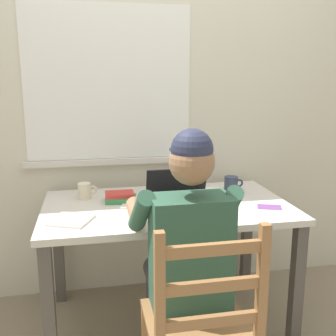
{
  "coord_description": "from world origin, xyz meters",
  "views": [
    {
      "loc": [
        -0.42,
        -2.14,
        1.43
      ],
      "look_at": [
        -0.0,
        -0.05,
        0.95
      ],
      "focal_mm": 43.25,
      "sensor_mm": 36.0,
      "label": 1
    }
  ],
  "objects_px": {
    "computer_mouse": "(225,213)",
    "book_stack_main": "(172,190)",
    "laptop": "(180,203)",
    "desk": "(167,219)",
    "wooden_chair": "(201,327)",
    "book_stack_side": "(121,197)",
    "coffee_mug_dark": "(231,184)",
    "landscape_photo_print": "(269,207)",
    "seated_person": "(185,247)",
    "coffee_mug_white": "(85,191)"
  },
  "relations": [
    {
      "from": "seated_person",
      "to": "wooden_chair",
      "type": "height_order",
      "value": "seated_person"
    },
    {
      "from": "computer_mouse",
      "to": "desk",
      "type": "bearing_deg",
      "value": 135.7
    },
    {
      "from": "wooden_chair",
      "to": "coffee_mug_white",
      "type": "bearing_deg",
      "value": 115.05
    },
    {
      "from": "coffee_mug_dark",
      "to": "book_stack_side",
      "type": "height_order",
      "value": "coffee_mug_dark"
    },
    {
      "from": "coffee_mug_dark",
      "to": "desk",
      "type": "bearing_deg",
      "value": -159.39
    },
    {
      "from": "desk",
      "to": "computer_mouse",
      "type": "distance_m",
      "value": 0.38
    },
    {
      "from": "desk",
      "to": "coffee_mug_dark",
      "type": "relative_size",
      "value": 11.26
    },
    {
      "from": "book_stack_main",
      "to": "seated_person",
      "type": "bearing_deg",
      "value": -96.62
    },
    {
      "from": "coffee_mug_white",
      "to": "landscape_photo_print",
      "type": "bearing_deg",
      "value": -19.87
    },
    {
      "from": "laptop",
      "to": "computer_mouse",
      "type": "relative_size",
      "value": 3.3
    },
    {
      "from": "wooden_chair",
      "to": "laptop",
      "type": "relative_size",
      "value": 2.81
    },
    {
      "from": "wooden_chair",
      "to": "seated_person",
      "type": "bearing_deg",
      "value": 90.0
    },
    {
      "from": "book_stack_side",
      "to": "desk",
      "type": "bearing_deg",
      "value": -20.63
    },
    {
      "from": "coffee_mug_dark",
      "to": "landscape_photo_print",
      "type": "bearing_deg",
      "value": -72.92
    },
    {
      "from": "coffee_mug_white",
      "to": "wooden_chair",
      "type": "bearing_deg",
      "value": -64.95
    },
    {
      "from": "wooden_chair",
      "to": "book_stack_main",
      "type": "xyz_separation_m",
      "value": [
        0.08,
        0.93,
        0.31
      ]
    },
    {
      "from": "seated_person",
      "to": "coffee_mug_white",
      "type": "relative_size",
      "value": 10.94
    },
    {
      "from": "computer_mouse",
      "to": "coffee_mug_dark",
      "type": "bearing_deg",
      "value": 66.43
    },
    {
      "from": "seated_person",
      "to": "laptop",
      "type": "height_order",
      "value": "seated_person"
    },
    {
      "from": "laptop",
      "to": "coffee_mug_dark",
      "type": "distance_m",
      "value": 0.52
    },
    {
      "from": "wooden_chair",
      "to": "book_stack_main",
      "type": "distance_m",
      "value": 0.98
    },
    {
      "from": "coffee_mug_dark",
      "to": "book_stack_main",
      "type": "distance_m",
      "value": 0.38
    },
    {
      "from": "seated_person",
      "to": "coffee_mug_dark",
      "type": "xyz_separation_m",
      "value": [
        0.45,
        0.64,
        0.1
      ]
    },
    {
      "from": "coffee_mug_white",
      "to": "coffee_mug_dark",
      "type": "bearing_deg",
      "value": -1.76
    },
    {
      "from": "book_stack_side",
      "to": "landscape_photo_print",
      "type": "distance_m",
      "value": 0.84
    },
    {
      "from": "book_stack_main",
      "to": "book_stack_side",
      "type": "relative_size",
      "value": 1.06
    },
    {
      "from": "wooden_chair",
      "to": "computer_mouse",
      "type": "xyz_separation_m",
      "value": [
        0.27,
        0.5,
        0.3
      ]
    },
    {
      "from": "laptop",
      "to": "computer_mouse",
      "type": "xyz_separation_m",
      "value": [
        0.22,
        -0.09,
        -0.04
      ]
    },
    {
      "from": "coffee_mug_dark",
      "to": "book_stack_main",
      "type": "height_order",
      "value": "coffee_mug_dark"
    },
    {
      "from": "desk",
      "to": "wooden_chair",
      "type": "xyz_separation_m",
      "value": [
        -0.01,
        -0.76,
        -0.19
      ]
    },
    {
      "from": "desk",
      "to": "computer_mouse",
      "type": "bearing_deg",
      "value": -44.3
    },
    {
      "from": "wooden_chair",
      "to": "laptop",
      "type": "xyz_separation_m",
      "value": [
        0.05,
        0.59,
        0.33
      ]
    },
    {
      "from": "seated_person",
      "to": "coffee_mug_dark",
      "type": "bearing_deg",
      "value": 54.99
    },
    {
      "from": "wooden_chair",
      "to": "coffee_mug_white",
      "type": "distance_m",
      "value": 1.1
    },
    {
      "from": "coffee_mug_white",
      "to": "book_stack_main",
      "type": "height_order",
      "value": "coffee_mug_white"
    },
    {
      "from": "wooden_chair",
      "to": "laptop",
      "type": "distance_m",
      "value": 0.68
    },
    {
      "from": "seated_person",
      "to": "laptop",
      "type": "relative_size",
      "value": 3.73
    },
    {
      "from": "coffee_mug_white",
      "to": "book_stack_main",
      "type": "distance_m",
      "value": 0.52
    },
    {
      "from": "computer_mouse",
      "to": "book_stack_main",
      "type": "bearing_deg",
      "value": 114.35
    },
    {
      "from": "coffee_mug_white",
      "to": "book_stack_main",
      "type": "xyz_separation_m",
      "value": [
        0.52,
        -0.02,
        -0.02
      ]
    },
    {
      "from": "desk",
      "to": "seated_person",
      "type": "xyz_separation_m",
      "value": [
        -0.01,
        -0.48,
        0.04
      ]
    },
    {
      "from": "wooden_chair",
      "to": "landscape_photo_print",
      "type": "height_order",
      "value": "wooden_chair"
    },
    {
      "from": "seated_person",
      "to": "landscape_photo_print",
      "type": "bearing_deg",
      "value": 29.32
    },
    {
      "from": "seated_person",
      "to": "book_stack_main",
      "type": "relative_size",
      "value": 6.21
    },
    {
      "from": "coffee_mug_dark",
      "to": "coffee_mug_white",
      "type": "bearing_deg",
      "value": 178.24
    },
    {
      "from": "coffee_mug_white",
      "to": "coffee_mug_dark",
      "type": "relative_size",
      "value": 0.92
    },
    {
      "from": "desk",
      "to": "computer_mouse",
      "type": "xyz_separation_m",
      "value": [
        0.26,
        -0.25,
        0.11
      ]
    },
    {
      "from": "desk",
      "to": "wooden_chair",
      "type": "height_order",
      "value": "wooden_chair"
    },
    {
      "from": "computer_mouse",
      "to": "landscape_photo_print",
      "type": "xyz_separation_m",
      "value": [
        0.29,
        0.09,
        -0.02
      ]
    },
    {
      "from": "coffee_mug_dark",
      "to": "book_stack_main",
      "type": "bearing_deg",
      "value": 179.21
    }
  ]
}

